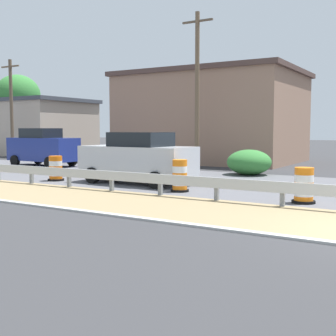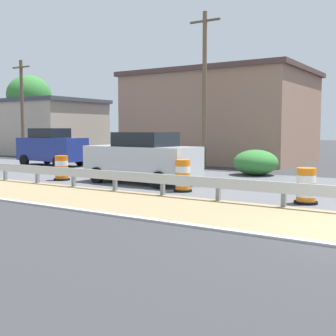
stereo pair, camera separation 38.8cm
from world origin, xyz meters
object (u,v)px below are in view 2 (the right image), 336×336
traffic_barrel_close (183,177)px  utility_pole_mid (22,108)px  utility_pole_near (204,88)px  car_mid_far_lane (52,147)px  car_lead_far_lane (142,158)px  traffic_barrel_mid (62,169)px  traffic_barrel_nearest (306,188)px

traffic_barrel_close → utility_pole_mid: bearing=65.7°
traffic_barrel_close → utility_pole_near: 9.92m
car_mid_far_lane → car_lead_far_lane: bearing=-21.5°
car_mid_far_lane → utility_pole_near: (3.24, -8.51, 3.28)m
car_lead_far_lane → car_mid_far_lane: car_mid_far_lane is taller
traffic_barrel_close → traffic_barrel_mid: 6.10m
car_lead_far_lane → utility_pole_mid: bearing=-22.5°
traffic_barrel_close → utility_pole_mid: (8.60, 19.04, 3.25)m
traffic_barrel_mid → utility_pole_near: utility_pole_near is taller
traffic_barrel_nearest → traffic_barrel_close: (0.19, 4.30, 0.03)m
car_mid_far_lane → utility_pole_mid: 8.13m
traffic_barrel_nearest → utility_pole_near: 12.32m
traffic_barrel_mid → car_mid_far_lane: bearing=50.7°
car_lead_far_lane → car_mid_far_lane: (3.98, 9.60, 0.08)m
traffic_barrel_close → car_lead_far_lane: size_ratio=0.24×
utility_pole_near → traffic_barrel_mid: bearing=163.5°
traffic_barrel_mid → car_lead_far_lane: car_lead_far_lane is taller
car_lead_far_lane → traffic_barrel_close: bearing=157.8°
car_lead_far_lane → traffic_barrel_nearest: bearing=170.9°
car_mid_far_lane → utility_pole_near: utility_pole_near is taller
traffic_barrel_close → utility_pole_mid: 21.14m
traffic_barrel_mid → utility_pole_near: bearing=-16.5°
traffic_barrel_nearest → traffic_barrel_close: bearing=87.5°
traffic_barrel_mid → utility_pole_mid: size_ratio=0.15×
traffic_barrel_nearest → car_lead_far_lane: bearing=79.0°
traffic_barrel_nearest → traffic_barrel_mid: size_ratio=1.00×
traffic_barrel_nearest → car_lead_far_lane: size_ratio=0.22×
utility_pole_near → traffic_barrel_nearest: bearing=-137.0°
traffic_barrel_nearest → utility_pole_mid: 25.15m
car_lead_far_lane → traffic_barrel_mid: bearing=17.8°
traffic_barrel_nearest → car_lead_far_lane: car_lead_far_lane is taller
traffic_barrel_close → utility_pole_near: utility_pole_near is taller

